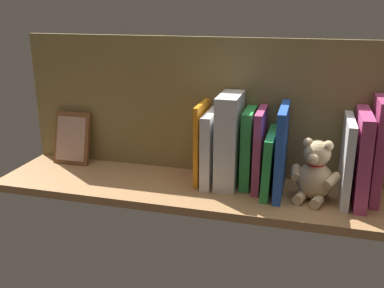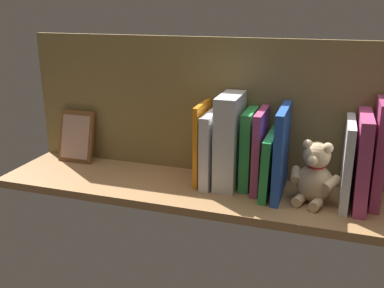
% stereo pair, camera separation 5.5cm
% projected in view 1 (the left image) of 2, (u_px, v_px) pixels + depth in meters
% --- Properties ---
extents(ground_plane, '(1.08, 0.28, 0.02)m').
position_uv_depth(ground_plane, '(192.00, 188.00, 1.20)').
color(ground_plane, '#A87A4C').
extents(shelf_back_panel, '(1.08, 0.02, 0.39)m').
position_uv_depth(shelf_back_panel, '(203.00, 106.00, 1.24)').
color(shelf_back_panel, olive).
rests_on(shelf_back_panel, ground_plane).
extents(book_0, '(0.03, 0.14, 0.26)m').
position_uv_depth(book_0, '(376.00, 150.00, 1.07)').
color(book_0, '#B23F72').
rests_on(book_0, ground_plane).
extents(book_1, '(0.03, 0.18, 0.23)m').
position_uv_depth(book_1, '(361.00, 158.00, 1.07)').
color(book_1, '#B23F72').
rests_on(book_1, ground_plane).
extents(book_2, '(0.02, 0.18, 0.21)m').
position_uv_depth(book_2, '(346.00, 160.00, 1.08)').
color(book_2, silver).
rests_on(book_2, ground_plane).
extents(teddy_bear, '(0.12, 0.12, 0.16)m').
position_uv_depth(teddy_bear, '(315.00, 173.00, 1.09)').
color(teddy_bear, '#D1B284').
rests_on(teddy_bear, ground_plane).
extents(book_3, '(0.02, 0.18, 0.23)m').
position_uv_depth(book_3, '(282.00, 151.00, 1.11)').
color(book_3, blue).
rests_on(book_3, ground_plane).
extents(book_4, '(0.03, 0.18, 0.16)m').
position_uv_depth(book_4, '(269.00, 162.00, 1.14)').
color(book_4, green).
rests_on(book_4, ground_plane).
extents(book_5, '(0.02, 0.14, 0.21)m').
position_uv_depth(book_5, '(260.00, 149.00, 1.15)').
color(book_5, '#B23F72').
rests_on(book_5, ground_plane).
extents(book_6, '(0.03, 0.12, 0.21)m').
position_uv_depth(book_6, '(248.00, 148.00, 1.17)').
color(book_6, green).
rests_on(book_6, ground_plane).
extents(dictionary_thick_white, '(0.06, 0.14, 0.25)m').
position_uv_depth(dictionary_thick_white, '(229.00, 140.00, 1.16)').
color(dictionary_thick_white, silver).
rests_on(dictionary_thick_white, ground_plane).
extents(book_7, '(0.03, 0.15, 0.20)m').
position_uv_depth(book_7, '(211.00, 148.00, 1.18)').
color(book_7, silver).
rests_on(book_7, ground_plane).
extents(book_8, '(0.01, 0.13, 0.22)m').
position_uv_depth(book_8, '(202.00, 143.00, 1.19)').
color(book_8, orange).
rests_on(book_8, ground_plane).
extents(picture_frame_leaning, '(0.11, 0.06, 0.16)m').
position_uv_depth(picture_frame_leaning, '(72.00, 138.00, 1.34)').
color(picture_frame_leaning, brown).
rests_on(picture_frame_leaning, ground_plane).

